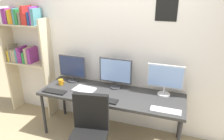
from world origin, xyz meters
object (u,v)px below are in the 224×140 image
monitor_left (72,68)px  monitor_right (165,78)px  monitor_center (116,72)px  coffee_mug (61,82)px  keyboard_right (166,111)px  bookshelf (25,46)px  desk (111,97)px  laptop_closed (84,90)px  keyboard_center (105,100)px  keyboard_left (55,91)px  computer_mouse (82,96)px

monitor_left → monitor_right: size_ratio=0.90×
monitor_center → monitor_right: 0.73m
monitor_center → monitor_left: bearing=-180.0°
coffee_mug → keyboard_right: bearing=-8.7°
bookshelf → coffee_mug: (0.79, -0.21, -0.47)m
desk → coffee_mug: size_ratio=19.88×
keyboard_right → laptop_closed: laptop_closed is taller
monitor_center → laptop_closed: size_ratio=1.58×
monitor_center → keyboard_right: bearing=-28.8°
keyboard_center → keyboard_right: 0.80m
keyboard_left → monitor_left: bearing=81.0°
keyboard_center → desk: bearing=90.0°
laptop_closed → monitor_right: bearing=18.2°
keyboard_left → computer_mouse: (0.45, -0.01, 0.01)m
bookshelf → laptop_closed: size_ratio=6.01×
monitor_left → keyboard_right: 1.62m
keyboard_right → bookshelf: bearing=169.3°
keyboard_center → computer_mouse: bearing=-178.2°
coffee_mug → computer_mouse: bearing=-28.0°
keyboard_center → keyboard_right: bearing=0.0°
keyboard_left → computer_mouse: computer_mouse is taller
monitor_left → keyboard_left: bearing=-99.0°
monitor_right → keyboard_left: (-1.54, -0.44, -0.25)m
desk → computer_mouse: computer_mouse is taller
monitor_left → laptop_closed: 0.46m
desk → keyboard_right: bearing=-16.0°
keyboard_center → coffee_mug: size_ratio=3.23×
desk → monitor_left: (-0.73, 0.21, 0.29)m
desk → monitor_center: monitor_center is taller
monitor_center → coffee_mug: (-0.85, -0.19, -0.21)m
keyboard_center → keyboard_left: bearing=180.0°
keyboard_right → computer_mouse: (-1.16, -0.01, 0.01)m
keyboard_center → coffee_mug: (-0.85, 0.25, 0.04)m
keyboard_left → laptop_closed: 0.44m
keyboard_right → monitor_left: bearing=164.0°
keyboard_right → coffee_mug: bearing=171.3°
monitor_center → coffee_mug: bearing=-167.4°
bookshelf → laptop_closed: 1.35m
bookshelf → coffee_mug: size_ratio=18.13×
monitor_right → keyboard_center: (-0.73, -0.44, -0.25)m
laptop_closed → keyboard_right: bearing=-3.1°
keyboard_center → keyboard_right: (0.80, 0.00, 0.00)m
monitor_center → computer_mouse: size_ratio=5.27×
bookshelf → desk: bearing=-8.0°
monitor_left → laptop_closed: bearing=-37.7°
monitor_left → computer_mouse: 0.63m
keyboard_center → monitor_left: bearing=148.9°
monitor_right → laptop_closed: 1.20m
desk → keyboard_right: keyboard_right is taller
bookshelf → computer_mouse: bookshelf is taller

